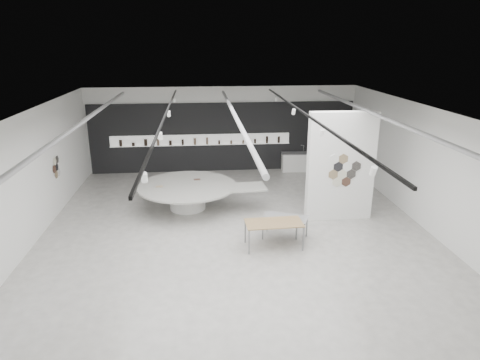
{
  "coord_description": "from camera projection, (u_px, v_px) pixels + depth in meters",
  "views": [
    {
      "loc": [
        -1.04,
        -11.98,
        5.72
      ],
      "look_at": [
        0.22,
        1.2,
        1.38
      ],
      "focal_mm": 32.0,
      "sensor_mm": 36.0,
      "label": 1
    }
  ],
  "objects": [
    {
      "name": "sample_table_wood",
      "position": [
        274.0,
        224.0,
        12.23
      ],
      "size": [
        1.66,
        0.87,
        0.77
      ],
      "rotation": [
        0.0,
        0.0,
        0.04
      ],
      "color": "olive",
      "rests_on": "ground"
    },
    {
      "name": "sample_table_stone",
      "position": [
        285.0,
        219.0,
        12.81
      ],
      "size": [
        1.46,
        1.11,
        0.68
      ],
      "rotation": [
        0.0,
        0.0,
        -0.39
      ],
      "color": "gray",
      "rests_on": "ground"
    },
    {
      "name": "back_wall_display",
      "position": [
        221.0,
        137.0,
        19.28
      ],
      "size": [
        11.8,
        0.27,
        3.1
      ],
      "color": "black",
      "rests_on": "ground"
    },
    {
      "name": "display_island",
      "position": [
        189.0,
        193.0,
        15.09
      ],
      "size": [
        4.6,
        3.69,
        0.89
      ],
      "rotation": [
        0.0,
        0.0,
        0.07
      ],
      "color": "white",
      "rests_on": "ground"
    },
    {
      "name": "kitchen_counter",
      "position": [
        298.0,
        162.0,
        19.56
      ],
      "size": [
        1.5,
        0.62,
        1.17
      ],
      "rotation": [
        0.0,
        0.0,
        -0.03
      ],
      "color": "white",
      "rests_on": "ground"
    },
    {
      "name": "room",
      "position": [
        233.0,
        171.0,
        12.56
      ],
      "size": [
        12.02,
        14.02,
        3.82
      ],
      "color": "#B3B0A9",
      "rests_on": "ground"
    },
    {
      "name": "partition_column",
      "position": [
        341.0,
        167.0,
        13.91
      ],
      "size": [
        2.2,
        0.38,
        3.6
      ],
      "color": "white",
      "rests_on": "ground"
    }
  ]
}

